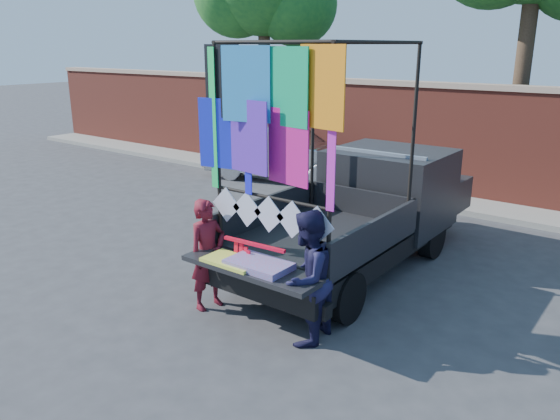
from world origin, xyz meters
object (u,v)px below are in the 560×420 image
Objects in this scene: sedan at (285,153)px; woman at (208,254)px; man at (307,278)px; pickup_truck at (372,207)px.

woman is (3.60, -6.53, 0.06)m from sedan.
woman is at bearing -94.08° from man.
sedan is (-4.48, 3.61, -0.17)m from pickup_truck.
pickup_truck is 3.37× the size of man.
pickup_truck reaches higher than woman.
woman is at bearing -166.91° from sedan.
sedan is at bearing -147.41° from man.
pickup_truck is at bearing -7.12° from woman.
man reaches higher than woman.
woman reaches higher than sedan.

